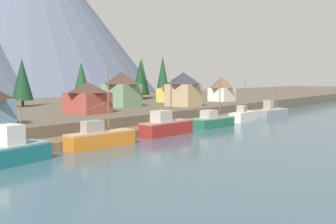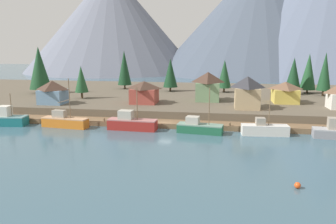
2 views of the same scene
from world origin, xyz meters
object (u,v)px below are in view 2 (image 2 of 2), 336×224
(fishing_boat_teal, at_px, (8,119))
(conifer_mid_left, at_px, (39,68))
(fishing_boat_red, at_px, (131,123))
(conifer_far_left, at_px, (124,68))
(conifer_back_right, at_px, (170,73))
(house_tan, at_px, (247,92))
(channel_buoy, at_px, (298,185))
(conifer_mid_right, at_px, (81,79))
(conifer_near_left, at_px, (224,74))
(conifer_centre, at_px, (325,72))
(fishing_boat_orange, at_px, (65,121))
(fishing_boat_white, at_px, (264,129))
(house_yellow, at_px, (285,92))
(house_green, at_px, (208,86))
(house_blue, at_px, (53,92))
(fishing_boat_green, at_px, (199,127))
(house_red, at_px, (144,92))
(conifer_near_right, at_px, (294,73))
(conifer_back_left, at_px, (309,72))

(fishing_boat_teal, relative_size, conifer_mid_left, 0.55)
(fishing_boat_teal, height_order, fishing_boat_red, fishing_boat_red)
(conifer_far_left, bearing_deg, conifer_back_right, -13.50)
(house_tan, height_order, conifer_mid_left, conifer_mid_left)
(house_tan, height_order, channel_buoy, house_tan)
(conifer_mid_right, distance_m, conifer_back_right, 26.24)
(conifer_back_right, distance_m, conifer_far_left, 15.27)
(conifer_mid_left, xyz_separation_m, conifer_far_left, (20.38, 13.32, -0.58))
(conifer_near_left, height_order, conifer_centre, conifer_centre)
(conifer_centre, bearing_deg, channel_buoy, -107.83)
(fishing_boat_orange, distance_m, house_tan, 37.38)
(conifer_mid_left, bearing_deg, fishing_boat_white, -25.17)
(fishing_boat_red, xyz_separation_m, conifer_mid_right, (-18.10, 19.60, 6.04))
(house_yellow, xyz_separation_m, house_green, (-17.82, -0.14, 1.04))
(channel_buoy, bearing_deg, house_tan, 95.09)
(fishing_boat_teal, distance_m, fishing_boat_orange, 11.72)
(fishing_boat_red, distance_m, house_blue, 24.29)
(fishing_boat_orange, height_order, house_tan, fishing_boat_orange)
(fishing_boat_white, xyz_separation_m, channel_buoy, (0.81, -22.53, -0.68))
(fishing_boat_green, distance_m, house_red, 21.03)
(conifer_back_right, bearing_deg, conifer_centre, -4.26)
(house_blue, xyz_separation_m, conifer_mid_left, (-12.19, 16.00, 4.32))
(fishing_boat_orange, bearing_deg, conifer_mid_left, 133.43)
(fishing_boat_orange, xyz_separation_m, house_green, (26.42, 21.14, 4.87))
(fishing_boat_teal, bearing_deg, fishing_boat_white, -5.62)
(house_tan, bearing_deg, conifer_near_right, 59.25)
(conifer_mid_right, relative_size, conifer_back_left, 0.74)
(fishing_boat_orange, bearing_deg, house_tan, 26.06)
(fishing_boat_orange, xyz_separation_m, conifer_centre, (56.14, 33.84, 7.77))
(house_yellow, bearing_deg, conifer_mid_right, -178.17)
(conifer_far_left, bearing_deg, conifer_near_left, -6.39)
(house_yellow, distance_m, conifer_back_right, 33.34)
(conifer_mid_left, xyz_separation_m, conifer_back_right, (35.19, 9.76, -1.66))
(fishing_boat_orange, height_order, conifer_mid_left, conifer_mid_left)
(fishing_boat_teal, xyz_separation_m, conifer_near_left, (42.11, 37.32, 6.40))
(house_blue, bearing_deg, fishing_boat_teal, -107.77)
(house_red, distance_m, conifer_mid_left, 34.82)
(house_blue, height_order, conifer_back_left, conifer_back_left)
(conifer_near_right, height_order, conifer_far_left, conifer_far_left)
(fishing_boat_orange, relative_size, house_yellow, 1.41)
(conifer_back_left, xyz_separation_m, conifer_back_right, (-38.43, -1.99, -0.61))
(house_blue, bearing_deg, house_red, 11.67)
(house_red, distance_m, conifer_near_right, 41.81)
(conifer_back_right, bearing_deg, house_yellow, -28.06)
(house_yellow, bearing_deg, conifer_near_left, 131.25)
(conifer_near_left, bearing_deg, fishing_boat_orange, -129.35)
(house_blue, xyz_separation_m, conifer_near_left, (38.46, 25.93, 2.54))
(conifer_mid_right, bearing_deg, fishing_boat_green, -32.96)
(conifer_back_right, bearing_deg, conifer_mid_right, -139.05)
(fishing_boat_teal, height_order, house_blue, house_blue)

